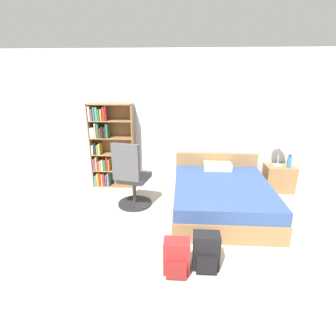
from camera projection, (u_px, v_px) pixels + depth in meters
name	position (u px, v px, depth m)	size (l,w,h in m)	color
ground_plane	(207.00, 315.00, 2.44)	(14.00, 14.00, 0.00)	#BCB29E
wall_back	(197.00, 121.00, 5.06)	(9.00, 0.06, 2.60)	silver
bookshelf	(107.00, 146.00, 5.13)	(0.85, 0.27, 1.64)	olive
bed	(221.00, 195.00, 4.33)	(1.54, 1.91, 0.74)	olive
office_chair	(131.00, 179.00, 4.32)	(0.58, 0.65, 1.15)	#232326
nightstand	(279.00, 178.00, 5.06)	(0.54, 0.40, 0.51)	olive
table_lamp	(281.00, 143.00, 4.85)	(0.28, 0.28, 0.54)	#B2B2B7
water_bottle	(289.00, 162.00, 4.84)	(0.08, 0.08, 0.25)	teal
backpack_black	(206.00, 252.00, 2.99)	(0.30, 0.26, 0.44)	black
backpack_red	(177.00, 257.00, 2.93)	(0.29, 0.28, 0.40)	maroon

